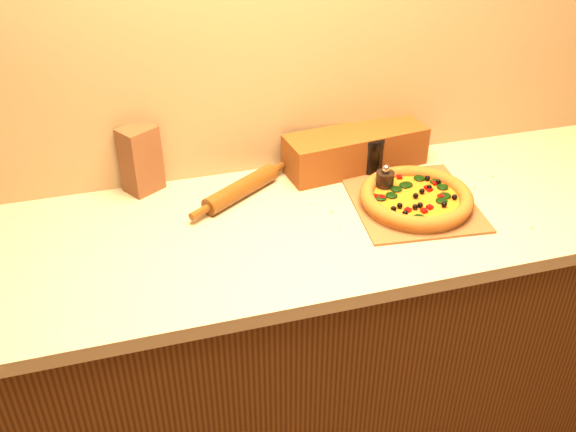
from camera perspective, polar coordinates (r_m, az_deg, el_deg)
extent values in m
plane|color=#9E8460|center=(1.89, -0.41, 16.56)|extent=(4.00, 0.00, 4.00)
cube|color=#411F0E|center=(2.10, 2.13, -11.06)|extent=(2.80, 0.65, 0.86)
cube|color=#C3B898|center=(1.81, 2.42, -0.83)|extent=(2.84, 0.68, 0.04)
cube|color=brown|center=(1.90, 10.98, 1.28)|extent=(0.38, 0.42, 0.01)
cube|color=brown|center=(2.10, 8.73, 4.83)|extent=(0.07, 0.16, 0.01)
cylinder|color=#BF712F|center=(1.88, 11.28, 1.26)|extent=(0.31, 0.31, 0.02)
cylinder|color=gold|center=(1.88, 11.31, 1.56)|extent=(0.26, 0.26, 0.01)
torus|color=brown|center=(1.87, 11.34, 1.73)|extent=(0.32, 0.32, 0.04)
ellipsoid|color=black|center=(1.91, 12.26, 2.39)|extent=(0.03, 0.03, 0.01)
sphere|color=black|center=(1.84, 10.54, 1.40)|extent=(0.02, 0.02, 0.02)
cube|color=#9A0506|center=(1.84, 12.51, 1.10)|extent=(0.02, 0.02, 0.01)
cylinder|color=black|center=(1.91, 8.58, 2.87)|extent=(0.05, 0.05, 0.08)
sphere|color=silver|center=(1.89, 8.70, 4.19)|extent=(0.02, 0.02, 0.02)
cylinder|color=#542D0E|center=(1.89, -4.20, 2.41)|extent=(0.25, 0.19, 0.05)
cylinder|color=#542D0E|center=(1.99, -0.88, 4.29)|extent=(0.06, 0.05, 0.02)
cylinder|color=#542D0E|center=(1.79, -7.87, 0.32)|extent=(0.06, 0.05, 0.02)
cube|color=brown|center=(2.04, 6.01, 5.90)|extent=(0.46, 0.20, 0.12)
cube|color=brown|center=(1.94, -12.97, 4.94)|extent=(0.13, 0.12, 0.20)
cylinder|color=black|center=(2.02, 7.43, 5.20)|extent=(0.07, 0.07, 0.11)
cylinder|color=black|center=(1.99, 7.55, 6.71)|extent=(0.07, 0.07, 0.01)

